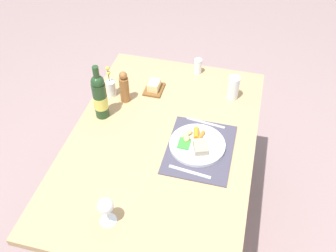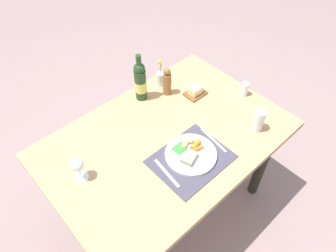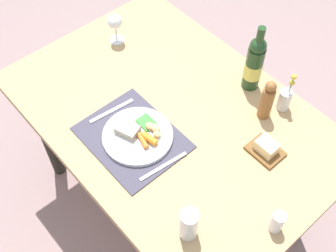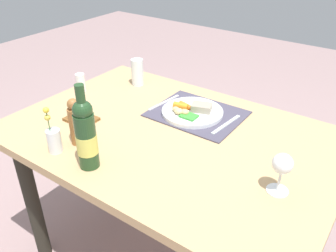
% 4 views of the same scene
% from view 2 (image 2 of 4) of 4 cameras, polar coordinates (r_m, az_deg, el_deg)
% --- Properties ---
extents(ground_plane, '(8.00, 8.00, 0.00)m').
position_cam_2_polar(ground_plane, '(2.35, -0.18, -14.23)').
color(ground_plane, gray).
extents(dining_table, '(1.34, 0.91, 0.77)m').
position_cam_2_polar(dining_table, '(1.80, -0.23, -4.34)').
color(dining_table, tan).
rests_on(dining_table, ground_plane).
extents(placemat, '(0.39, 0.31, 0.01)m').
position_cam_2_polar(placemat, '(1.62, 4.23, -6.08)').
color(placemat, '#444051').
rests_on(placemat, dining_table).
extents(dinner_plate, '(0.27, 0.27, 0.05)m').
position_cam_2_polar(dinner_plate, '(1.62, 4.16, -5.06)').
color(dinner_plate, silver).
rests_on(dinner_plate, placemat).
extents(fork, '(0.04, 0.20, 0.00)m').
position_cam_2_polar(fork, '(1.56, -0.23, -8.67)').
color(fork, silver).
rests_on(fork, placemat).
extents(knife, '(0.04, 0.20, 0.00)m').
position_cam_2_polar(knife, '(1.71, 8.35, -2.56)').
color(knife, silver).
rests_on(knife, placemat).
extents(wine_bottle, '(0.07, 0.07, 0.31)m').
position_cam_2_polar(wine_bottle, '(1.86, -5.11, 8.20)').
color(wine_bottle, '#214121').
rests_on(wine_bottle, dining_table).
extents(salt_shaker, '(0.04, 0.04, 0.09)m').
position_cam_2_polar(salt_shaker, '(1.98, 13.93, 6.63)').
color(salt_shaker, white).
rests_on(salt_shaker, dining_table).
extents(butter_dish, '(0.13, 0.10, 0.06)m').
position_cam_2_polar(butter_dish, '(1.95, 5.08, 6.34)').
color(butter_dish, brown).
rests_on(butter_dish, dining_table).
extents(wine_glass, '(0.07, 0.07, 0.14)m').
position_cam_2_polar(wine_glass, '(1.54, -16.33, -7.00)').
color(wine_glass, white).
rests_on(wine_glass, dining_table).
extents(water_tumbler, '(0.06, 0.06, 0.14)m').
position_cam_2_polar(water_tumbler, '(1.78, 16.26, 0.77)').
color(water_tumbler, silver).
rests_on(water_tumbler, dining_table).
extents(pepper_mill, '(0.05, 0.05, 0.19)m').
position_cam_2_polar(pepper_mill, '(1.91, -0.18, 8.12)').
color(pepper_mill, '#915C2F').
rests_on(pepper_mill, dining_table).
extents(flower_vase, '(0.05, 0.05, 0.19)m').
position_cam_2_polar(flower_vase, '(2.00, -1.39, 8.84)').
color(flower_vase, silver).
rests_on(flower_vase, dining_table).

